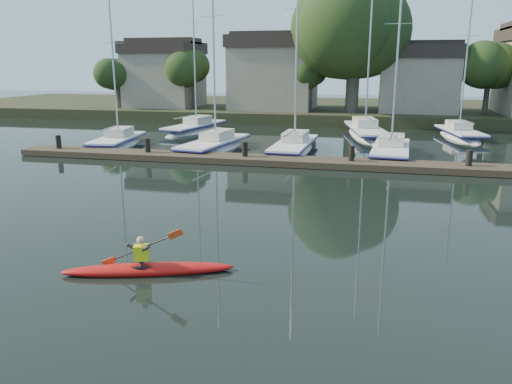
% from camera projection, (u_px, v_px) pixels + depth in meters
% --- Properties ---
extents(ground, '(160.00, 160.00, 0.00)m').
position_uv_depth(ground, '(226.00, 256.00, 14.76)').
color(ground, black).
rests_on(ground, ground).
extents(kayak, '(4.61, 2.02, 1.49)m').
position_uv_depth(kayak, '(147.00, 267.00, 13.50)').
color(kayak, '#B90E0E').
rests_on(kayak, ground).
extents(dock, '(34.00, 2.00, 1.80)m').
position_uv_depth(dock, '(297.00, 161.00, 27.91)').
color(dock, '#3F3424').
rests_on(dock, ground).
extents(sailboat_0, '(2.98, 7.72, 11.94)m').
position_uv_depth(sailboat_0, '(118.00, 148.00, 34.56)').
color(sailboat_0, white).
rests_on(sailboat_0, ground).
extents(sailboat_1, '(3.46, 9.08, 14.48)m').
position_uv_depth(sailboat_1, '(214.00, 153.00, 32.92)').
color(sailboat_1, white).
rests_on(sailboat_1, ground).
extents(sailboat_2, '(2.42, 9.16, 15.07)m').
position_uv_depth(sailboat_2, '(294.00, 154.00, 32.39)').
color(sailboat_2, white).
rests_on(sailboat_2, ground).
extents(sailboat_3, '(2.75, 8.49, 13.49)m').
position_uv_depth(sailboat_3, '(390.00, 159.00, 30.66)').
color(sailboat_3, white).
rests_on(sailboat_3, ground).
extents(sailboat_5, '(3.78, 9.32, 15.04)m').
position_uv_depth(sailboat_5, '(195.00, 134.00, 41.87)').
color(sailboat_5, white).
rests_on(sailboat_5, ground).
extents(sailboat_6, '(4.31, 11.27, 17.54)m').
position_uv_depth(sailboat_6, '(365.00, 138.00, 39.33)').
color(sailboat_6, white).
rests_on(sailboat_6, ground).
extents(sailboat_7, '(3.41, 8.32, 13.04)m').
position_uv_depth(sailboat_7, '(459.00, 140.00, 38.31)').
color(sailboat_7, white).
rests_on(sailboat_7, ground).
extents(shore, '(90.00, 25.25, 12.75)m').
position_uv_depth(shore, '(351.00, 86.00, 51.59)').
color(shore, '#222E17').
rests_on(shore, ground).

